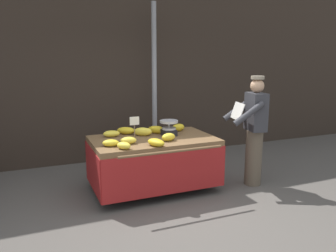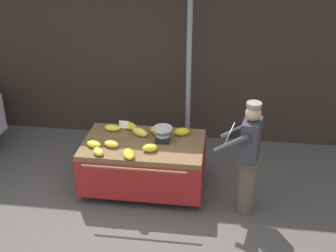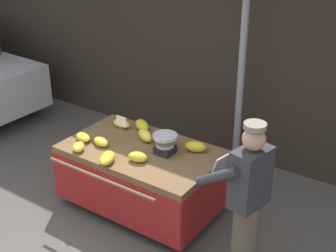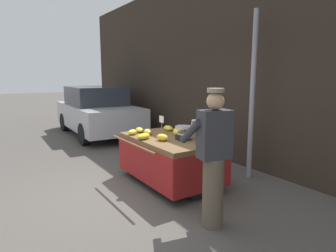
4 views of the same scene
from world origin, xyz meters
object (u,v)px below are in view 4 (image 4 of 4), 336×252
at_px(street_pole, 252,97).
at_px(banana_cart, 170,149).
at_px(vendor_person, 213,158).
at_px(banana_bunch_9, 188,134).
at_px(banana_bunch_4, 144,136).
at_px(price_sign, 162,121).
at_px(banana_bunch_2, 205,138).
at_px(weighing_scale, 184,133).
at_px(banana_bunch_6, 139,130).
at_px(banana_bunch_8, 148,132).
at_px(banana_bunch_0, 162,137).
at_px(banana_bunch_7, 132,132).
at_px(banana_bunch_1, 168,128).
at_px(banana_bunch_3, 177,132).
at_px(parked_car, 97,111).
at_px(banana_bunch_5, 180,129).

xyz_separation_m(street_pole, banana_cart, (-0.54, -1.39, -0.89)).
bearing_deg(vendor_person, banana_bunch_9, 154.41).
xyz_separation_m(banana_bunch_4, vendor_person, (1.65, 0.07, 0.01)).
distance_m(price_sign, banana_bunch_2, 0.90).
distance_m(weighing_scale, banana_bunch_6, 1.03).
relative_size(weighing_scale, banana_bunch_8, 1.26).
xyz_separation_m(price_sign, vendor_person, (1.81, -0.38, -0.18)).
xyz_separation_m(street_pole, banana_bunch_0, (-0.40, -1.64, -0.62)).
bearing_deg(banana_bunch_7, banana_bunch_1, 88.83).
relative_size(banana_bunch_3, banana_bunch_6, 1.28).
height_order(banana_bunch_2, banana_bunch_7, banana_bunch_2).
bearing_deg(banana_bunch_7, banana_bunch_6, 121.45).
bearing_deg(street_pole, banana_cart, -111.21).
distance_m(banana_bunch_7, parked_car, 4.35).
bearing_deg(weighing_scale, banana_bunch_4, -127.87).
distance_m(banana_cart, banana_bunch_2, 0.68).
bearing_deg(banana_bunch_1, banana_bunch_7, -91.17).
distance_m(banana_bunch_3, banana_bunch_8, 0.53).
relative_size(banana_bunch_2, banana_bunch_7, 1.23).
relative_size(banana_bunch_0, vendor_person, 0.13).
distance_m(price_sign, banana_bunch_6, 0.51).
relative_size(banana_cart, weighing_scale, 6.54).
distance_m(street_pole, banana_cart, 1.73).
relative_size(banana_bunch_8, banana_bunch_9, 0.78).
height_order(banana_cart, vendor_person, vendor_person).
xyz_separation_m(banana_bunch_9, vendor_person, (1.37, -0.65, 0.00)).
bearing_deg(parked_car, banana_bunch_8, -8.04).
bearing_deg(vendor_person, banana_bunch_5, 156.45).
bearing_deg(banana_bunch_0, vendor_person, -5.50).
bearing_deg(weighing_scale, banana_bunch_2, 41.85).
height_order(banana_cart, parked_car, parked_car).
height_order(weighing_scale, banana_bunch_3, weighing_scale).
height_order(banana_bunch_3, vendor_person, vendor_person).
relative_size(weighing_scale, banana_bunch_6, 1.26).
bearing_deg(parked_car, banana_bunch_4, -10.51).
bearing_deg(banana_bunch_8, banana_bunch_0, -5.13).
relative_size(banana_bunch_2, vendor_person, 0.15).
distance_m(banana_bunch_0, banana_bunch_5, 0.79).
bearing_deg(street_pole, banana_bunch_7, -121.22).
bearing_deg(banana_bunch_0, banana_bunch_8, 174.87).
relative_size(banana_bunch_0, banana_bunch_4, 0.76).
bearing_deg(banana_bunch_6, banana_bunch_4, -21.04).
distance_m(banana_bunch_2, banana_bunch_3, 0.65).
relative_size(banana_bunch_5, parked_car, 0.07).
bearing_deg(banana_bunch_9, banana_bunch_7, -135.66).
bearing_deg(banana_bunch_8, banana_bunch_3, 49.20).
bearing_deg(vendor_person, parked_car, 172.78).
xyz_separation_m(banana_bunch_4, banana_bunch_9, (0.28, 0.72, 0.01)).
relative_size(banana_bunch_8, parked_car, 0.06).
relative_size(banana_bunch_7, parked_car, 0.05).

